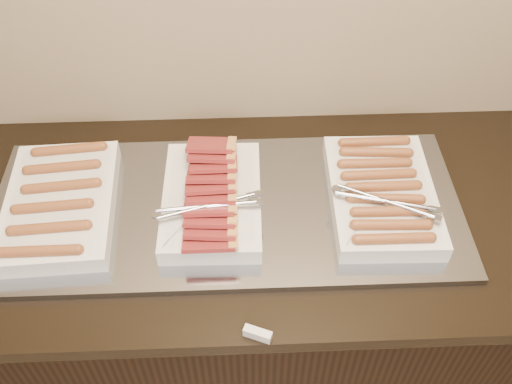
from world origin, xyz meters
TOP-DOWN VIEW (x-y plane):
  - counter at (0.00, 2.13)m, footprint 2.06×0.76m
  - warming_tray at (0.02, 2.13)m, footprint 1.20×0.50m
  - dish_left at (-0.40, 2.13)m, footprint 0.28×0.41m
  - dish_center at (-0.02, 2.13)m, footprint 0.27×0.39m
  - dish_right at (0.41, 2.13)m, footprint 0.28×0.39m
  - label_holder at (0.08, 1.77)m, footprint 0.06×0.04m

SIDE VIEW (x-z plane):
  - counter at x=0.00m, z-range 0.00..0.90m
  - warming_tray at x=0.02m, z-range 0.90..0.92m
  - label_holder at x=0.08m, z-range 0.90..0.92m
  - dish_left at x=-0.40m, z-range 0.91..0.98m
  - dish_right at x=0.41m, z-range 0.91..0.99m
  - dish_center at x=-0.02m, z-range 0.91..1.00m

